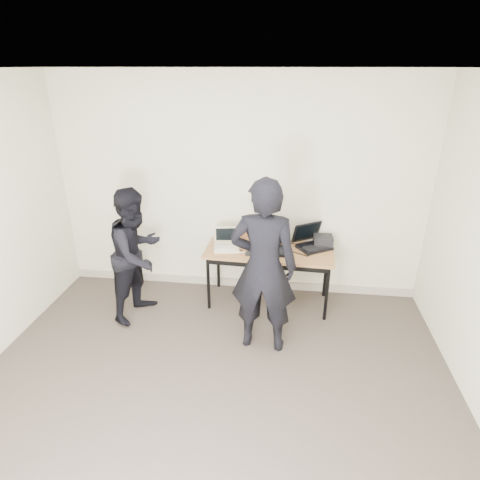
% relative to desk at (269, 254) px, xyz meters
% --- Properties ---
extents(room, '(4.60, 4.60, 2.80)m').
position_rel_desk_xyz_m(room, '(-0.42, -1.88, 0.69)').
color(room, '#443933').
rests_on(room, ground).
extents(desk, '(1.53, 0.72, 0.72)m').
position_rel_desk_xyz_m(desk, '(0.00, 0.00, 0.00)').
color(desk, '#916037').
rests_on(desk, ground).
extents(laptop_beige, '(0.34, 0.33, 0.24)m').
position_rel_desk_xyz_m(laptop_beige, '(-0.51, -0.01, 0.11)').
color(laptop_beige, beige).
rests_on(laptop_beige, desk).
extents(laptop_center, '(0.38, 0.36, 0.28)m').
position_rel_desk_xyz_m(laptop_center, '(0.04, 0.02, 0.12)').
color(laptop_center, black).
rests_on(laptop_center, desk).
extents(laptop_right, '(0.51, 0.50, 0.27)m').
position_rel_desk_xyz_m(laptop_right, '(0.49, 0.16, 0.12)').
color(laptop_right, black).
rests_on(laptop_right, desk).
extents(leather_satchel, '(0.37, 0.21, 0.25)m').
position_rel_desk_xyz_m(leather_satchel, '(-0.18, 0.23, 0.19)').
color(leather_satchel, '#573017').
rests_on(leather_satchel, desk).
extents(tissue, '(0.15, 0.12, 0.08)m').
position_rel_desk_xyz_m(tissue, '(-0.15, 0.23, 0.34)').
color(tissue, white).
rests_on(tissue, leather_satchel).
extents(equipment_box, '(0.23, 0.20, 0.13)m').
position_rel_desk_xyz_m(equipment_box, '(0.63, 0.19, 0.12)').
color(equipment_box, black).
rests_on(equipment_box, desk).
extents(power_brick, '(0.10, 0.06, 0.03)m').
position_rel_desk_xyz_m(power_brick, '(-0.22, -0.17, 0.08)').
color(power_brick, black).
rests_on(power_brick, desk).
extents(cables, '(1.15, 0.41, 0.01)m').
position_rel_desk_xyz_m(cables, '(0.05, -0.00, 0.06)').
color(cables, silver).
rests_on(cables, desk).
extents(person_typist, '(0.69, 0.47, 1.82)m').
position_rel_desk_xyz_m(person_typist, '(-0.02, -0.82, 0.25)').
color(person_typist, black).
rests_on(person_typist, ground).
extents(person_observer, '(0.80, 0.90, 1.54)m').
position_rel_desk_xyz_m(person_observer, '(-1.47, -0.40, 0.11)').
color(person_observer, black).
rests_on(person_observer, ground).
extents(baseboard, '(4.50, 0.03, 0.10)m').
position_rel_desk_xyz_m(baseboard, '(-0.42, 0.35, -0.61)').
color(baseboard, '#A29786').
rests_on(baseboard, ground).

